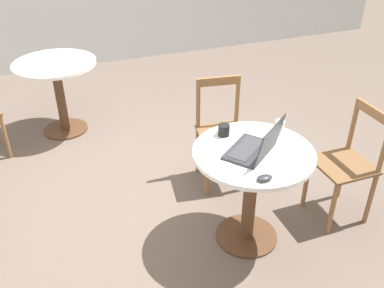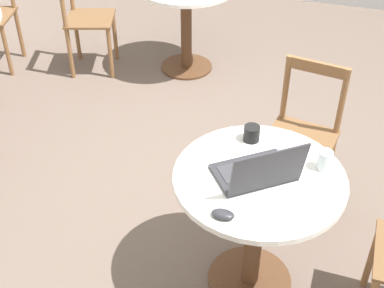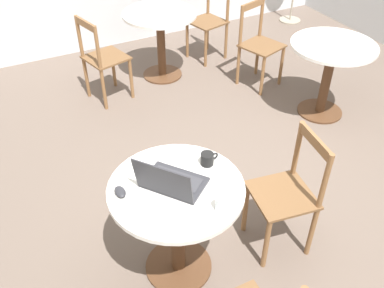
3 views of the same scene
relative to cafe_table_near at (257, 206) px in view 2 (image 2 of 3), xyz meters
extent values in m
plane|color=#66564C|center=(0.76, 0.36, -0.57)|extent=(16.00, 16.00, 0.00)
cylinder|color=#51331E|center=(0.00, 0.00, -0.56)|extent=(0.45, 0.45, 0.02)
cylinder|color=#51331E|center=(0.00, 0.00, -0.19)|extent=(0.09, 0.09, 0.71)
cylinder|color=silver|center=(0.00, 0.00, 0.18)|extent=(0.81, 0.81, 0.03)
cylinder|color=#51331E|center=(2.13, 1.05, -0.56)|extent=(0.45, 0.45, 0.02)
cylinder|color=#51331E|center=(2.13, 1.05, -0.19)|extent=(0.09, 0.09, 0.71)
cylinder|color=brown|center=(0.16, -0.60, -0.34)|extent=(0.04, 0.04, 0.46)
cylinder|color=brown|center=(0.52, -0.26, -0.34)|extent=(0.04, 0.04, 0.46)
cylinder|color=brown|center=(0.58, 0.08, -0.34)|extent=(0.04, 0.04, 0.46)
cylinder|color=brown|center=(0.86, -0.31, -0.34)|extent=(0.04, 0.04, 0.46)
cylinder|color=brown|center=(0.91, 0.03, -0.34)|extent=(0.04, 0.04, 0.46)
cube|color=brown|center=(0.72, -0.11, -0.10)|extent=(0.45, 0.45, 0.02)
cylinder|color=brown|center=(0.86, -0.31, 0.13)|extent=(0.04, 0.04, 0.43)
cylinder|color=brown|center=(0.91, 0.03, 0.13)|extent=(0.04, 0.04, 0.43)
cube|color=brown|center=(0.89, -0.14, 0.31)|extent=(0.08, 0.37, 0.07)
cylinder|color=brown|center=(2.10, 1.72, -0.34)|extent=(0.04, 0.04, 0.46)
cylinder|color=brown|center=(1.78, 1.61, -0.34)|extent=(0.04, 0.04, 0.46)
cylinder|color=brown|center=(2.00, 2.04, -0.34)|extent=(0.04, 0.04, 0.46)
cylinder|color=brown|center=(1.67, 1.94, -0.34)|extent=(0.04, 0.04, 0.46)
cube|color=brown|center=(1.89, 1.83, -0.10)|extent=(0.49, 0.49, 0.02)
cylinder|color=brown|center=(1.67, 1.94, 0.13)|extent=(0.04, 0.04, 0.43)
cylinder|color=brown|center=(1.55, 2.47, -0.34)|extent=(0.04, 0.04, 0.46)
cylinder|color=brown|center=(1.88, 2.55, -0.34)|extent=(0.04, 0.04, 0.46)
cube|color=#2D2D33|center=(0.01, 0.03, 0.20)|extent=(0.40, 0.42, 0.02)
cube|color=#38383D|center=(0.02, 0.05, 0.21)|extent=(0.28, 0.32, 0.00)
cube|color=#2D2D33|center=(-0.10, -0.05, 0.33)|extent=(0.26, 0.31, 0.23)
cube|color=black|center=(-0.10, -0.05, 0.33)|extent=(0.23, 0.28, 0.20)
ellipsoid|color=#2D2D33|center=(-0.31, 0.10, 0.21)|extent=(0.06, 0.10, 0.03)
cylinder|color=black|center=(0.26, 0.10, 0.23)|extent=(0.08, 0.08, 0.08)
torus|color=black|center=(0.31, 0.10, 0.24)|extent=(0.05, 0.01, 0.05)
cylinder|color=silver|center=(0.14, -0.27, 0.24)|extent=(0.07, 0.07, 0.10)
camera|label=1|loc=(-2.05, 1.23, 1.70)|focal=40.00mm
camera|label=2|loc=(-1.87, -0.26, 1.81)|focal=50.00mm
camera|label=3|loc=(-0.73, -1.64, 1.92)|focal=40.00mm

